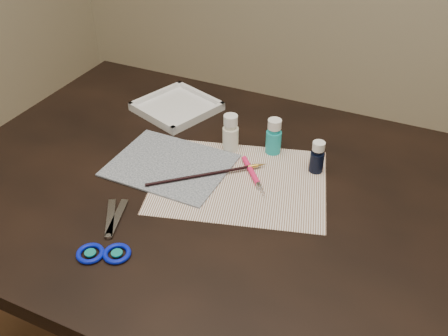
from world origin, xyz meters
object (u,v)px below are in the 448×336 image
at_px(paper, 239,181).
at_px(palette_tray, 177,106).
at_px(paint_bottle_navy, 317,157).
at_px(scissors, 106,230).
at_px(paint_bottle_white, 231,133).
at_px(canvas, 170,165).
at_px(paint_bottle_cyan, 274,136).

bearing_deg(paper, palette_tray, 141.81).
distance_m(paint_bottle_navy, scissors, 0.50).
relative_size(paint_bottle_white, scissors, 0.46).
bearing_deg(canvas, paint_bottle_navy, 21.72).
relative_size(paint_bottle_cyan, palette_tray, 0.48).
bearing_deg(paper, scissors, -123.74).
bearing_deg(paint_bottle_cyan, paint_bottle_white, -162.50).
relative_size(scissors, palette_tray, 1.09).
xyz_separation_m(canvas, scissors, (-0.00, -0.25, 0.00)).
xyz_separation_m(paint_bottle_navy, palette_tray, (-0.44, 0.12, -0.03)).
relative_size(paint_bottle_white, palette_tray, 0.50).
bearing_deg(paint_bottle_white, canvas, -128.07).
bearing_deg(scissors, canvas, -32.31).
xyz_separation_m(paper, canvas, (-0.17, -0.02, 0.00)).
bearing_deg(paint_bottle_navy, paint_bottle_cyan, 164.91).
xyz_separation_m(paper, palette_tray, (-0.29, 0.23, 0.01)).
distance_m(canvas, paint_bottle_cyan, 0.26).
xyz_separation_m(paper, paint_bottle_navy, (0.15, 0.11, 0.04)).
xyz_separation_m(paint_bottle_cyan, palette_tray, (-0.32, 0.09, -0.03)).
bearing_deg(canvas, scissors, -90.94).
bearing_deg(scissors, paint_bottle_white, -46.76).
bearing_deg(scissors, paint_bottle_navy, -71.96).
height_order(scissors, palette_tray, palette_tray).
relative_size(paper, canvas, 1.43).
distance_m(paint_bottle_white, paint_bottle_cyan, 0.11).
bearing_deg(paint_bottle_navy, paint_bottle_white, 179.95).
bearing_deg(paint_bottle_white, paint_bottle_cyan, 17.50).
bearing_deg(paint_bottle_cyan, palette_tray, 165.04).
xyz_separation_m(paper, paint_bottle_cyan, (0.03, 0.14, 0.05)).
relative_size(paint_bottle_cyan, scissors, 0.44).
bearing_deg(palette_tray, paint_bottle_white, -28.21).
bearing_deg(canvas, paper, 4.98).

